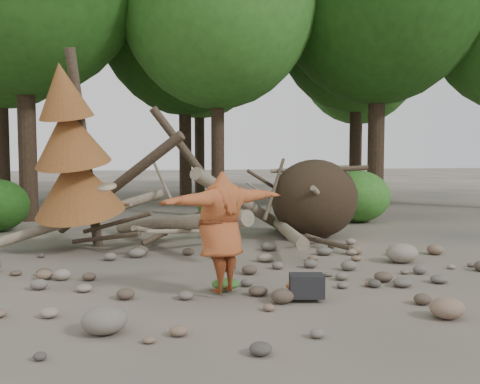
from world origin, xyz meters
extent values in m
plane|color=#514C44|center=(0.00, 0.00, 0.00)|extent=(120.00, 120.00, 0.00)
ellipsoid|color=#332619|center=(2.60, 4.30, 0.99)|extent=(2.20, 1.87, 1.98)
cylinder|color=gray|center=(-1.00, 3.70, 0.55)|extent=(2.61, 5.11, 1.08)
cylinder|color=gray|center=(0.80, 4.20, 0.90)|extent=(3.18, 3.71, 1.90)
cylinder|color=brown|center=(-2.20, 4.60, 1.40)|extent=(3.08, 1.91, 2.49)
cylinder|color=gray|center=(1.60, 3.50, 0.35)|extent=(1.13, 4.98, 0.43)
cylinder|color=brown|center=(-0.30, 4.80, 1.80)|extent=(2.39, 1.03, 2.89)
cylinder|color=gray|center=(-3.00, 4.00, 0.70)|extent=(3.71, 0.86, 1.20)
cylinder|color=#4C3F30|center=(-2.50, 3.50, 0.30)|extent=(1.52, 1.70, 0.49)
cylinder|color=gray|center=(0.20, 4.40, 0.80)|extent=(1.57, 0.85, 0.69)
cylinder|color=#4C3F30|center=(1.80, 4.90, 1.20)|extent=(1.92, 1.25, 1.10)
cylinder|color=gray|center=(-1.20, 4.20, 1.50)|extent=(0.37, 1.42, 0.85)
cylinder|color=#4C3F30|center=(2.20, 3.20, 0.15)|extent=(0.79, 2.54, 0.12)
cylinder|color=gray|center=(-0.80, 3.10, 0.45)|extent=(1.78, 1.11, 0.29)
cylinder|color=#4C3F30|center=(-2.90, 3.80, 2.20)|extent=(0.67, 1.13, 4.35)
cone|color=brown|center=(-3.06, 3.49, 1.50)|extent=(2.06, 2.13, 1.86)
cone|color=brown|center=(-3.16, 3.28, 2.50)|extent=(1.71, 1.78, 1.65)
cone|color=brown|center=(-3.26, 3.09, 3.40)|extent=(1.23, 1.30, 1.41)
cylinder|color=#38281C|center=(-5.00, 9.50, 4.48)|extent=(0.56, 0.56, 8.96)
cylinder|color=#38281C|center=(1.00, 9.20, 3.57)|extent=(0.44, 0.44, 7.14)
cylinder|color=#38281C|center=(7.00, 9.80, 4.72)|extent=(0.60, 0.60, 9.45)
cylinder|color=#38281C|center=(-6.50, 13.50, 3.78)|extent=(0.42, 0.42, 7.56)
cylinder|color=#38281C|center=(0.50, 14.20, 4.27)|extent=(0.52, 0.52, 8.54)
cylinder|color=#38281C|center=(8.00, 13.80, 4.06)|extent=(0.50, 0.50, 8.12)
ellipsoid|color=#2C6A1E|center=(8.00, 13.80, 8.35)|extent=(7.42, 7.42, 8.91)
cylinder|color=#38281C|center=(2.00, 20.50, 4.38)|extent=(0.54, 0.54, 8.75)
ellipsoid|color=#387D27|center=(2.00, 20.50, 9.00)|extent=(8.00, 8.00, 10.00)
cylinder|color=#38281C|center=(11.00, 20.00, 3.92)|extent=(0.46, 0.46, 7.84)
ellipsoid|color=#2C6A1E|center=(11.00, 20.00, 8.06)|extent=(7.17, 7.17, 8.60)
ellipsoid|color=#2C6A1E|center=(0.80, 7.80, 0.56)|extent=(1.40, 1.40, 1.12)
ellipsoid|color=#387D27|center=(5.00, 7.00, 0.80)|extent=(2.00, 2.00, 1.60)
imported|color=#A14B24|center=(-0.70, -0.63, 0.97)|extent=(2.24, 1.52, 1.79)
cylinder|color=#9B8262|center=(-2.31, -1.02, 1.68)|extent=(0.26, 0.26, 0.13)
cube|color=black|center=(0.47, -1.12, 0.16)|extent=(0.55, 0.43, 0.33)
ellipsoid|color=#336428|center=(-0.58, -0.40, 0.08)|extent=(0.44, 0.37, 0.17)
ellipsoid|color=#9E461B|center=(0.47, -0.67, 0.06)|extent=(0.33, 0.27, 0.12)
ellipsoid|color=slate|center=(-2.34, -1.95, 0.16)|extent=(0.55, 0.49, 0.33)
ellipsoid|color=#846653|center=(1.97, -2.30, 0.14)|extent=(0.45, 0.41, 0.27)
ellipsoid|color=gray|center=(3.20, 1.05, 0.19)|extent=(0.63, 0.57, 0.38)
camera|label=1|loc=(-2.10, -8.32, 2.13)|focal=40.00mm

